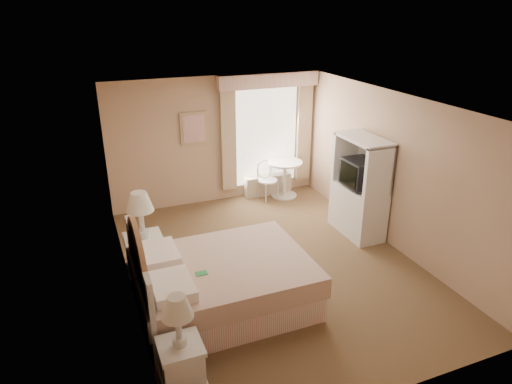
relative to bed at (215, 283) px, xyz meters
name	(u,v)px	position (x,y,z in m)	size (l,w,h in m)	color
room	(273,190)	(1.11, 0.68, 0.88)	(4.21, 5.51, 2.51)	brown
window	(268,132)	(2.16, 3.33, 0.97)	(2.05, 0.22, 2.51)	white
framed_art	(194,128)	(0.66, 3.39, 1.18)	(0.52, 0.04, 0.62)	tan
bed	(215,283)	(0.00, 0.00, 0.00)	(2.22, 1.75, 1.55)	tan
nightstand_near	(181,353)	(-0.73, -1.14, 0.04)	(0.45, 0.45, 1.09)	white
nightstand_far	(144,245)	(-0.73, 1.14, 0.12)	(0.54, 0.54, 1.30)	white
round_table	(284,173)	(2.44, 3.08, 0.13)	(0.72, 0.72, 0.76)	silver
cafe_chair	(266,177)	(2.05, 3.11, 0.10)	(0.46, 0.46, 0.81)	silver
armoire	(359,195)	(2.93, 1.13, 0.35)	(0.52, 1.04, 1.73)	white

